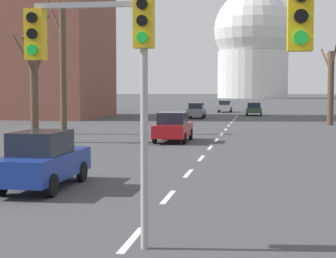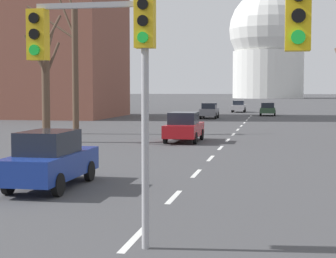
{
  "view_description": "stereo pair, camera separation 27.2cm",
  "coord_description": "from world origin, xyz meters",
  "px_view_note": "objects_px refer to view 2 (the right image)",
  "views": [
    {
      "loc": [
        2.48,
        -4.05,
        2.98
      ],
      "look_at": [
        0.91,
        5.56,
        2.3
      ],
      "focal_mm": 60.0,
      "sensor_mm": 36.0,
      "label": 1
    },
    {
      "loc": [
        2.74,
        -4.0,
        2.98
      ],
      "look_at": [
        0.91,
        5.56,
        2.3
      ],
      "focal_mm": 60.0,
      "sensor_mm": 36.0,
      "label": 2
    }
  ],
  "objects_px": {
    "traffic_signal_centre_tall": "(106,54)",
    "sedan_mid_centre": "(209,111)",
    "sedan_near_left": "(268,109)",
    "sedan_far_left": "(239,106)",
    "sedan_far_right": "(51,159)",
    "sedan_near_right": "(184,127)"
  },
  "relations": [
    {
      "from": "traffic_signal_centre_tall",
      "to": "sedan_mid_centre",
      "type": "bearing_deg",
      "value": 94.32
    },
    {
      "from": "sedan_mid_centre",
      "to": "sedan_near_right",
      "type": "bearing_deg",
      "value": -86.53
    },
    {
      "from": "sedan_far_left",
      "to": "sedan_far_right",
      "type": "distance_m",
      "value": 59.34
    },
    {
      "from": "sedan_near_right",
      "to": "sedan_far_right",
      "type": "height_order",
      "value": "sedan_far_right"
    },
    {
      "from": "sedan_near_right",
      "to": "sedan_far_right",
      "type": "xyz_separation_m",
      "value": [
        -1.56,
        -15.77,
        0.02
      ]
    },
    {
      "from": "sedan_mid_centre",
      "to": "sedan_far_right",
      "type": "relative_size",
      "value": 0.9
    },
    {
      "from": "sedan_mid_centre",
      "to": "sedan_far_right",
      "type": "bearing_deg",
      "value": -89.93
    },
    {
      "from": "sedan_near_left",
      "to": "sedan_far_right",
      "type": "height_order",
      "value": "sedan_far_right"
    },
    {
      "from": "sedan_near_right",
      "to": "sedan_mid_centre",
      "type": "height_order",
      "value": "sedan_near_right"
    },
    {
      "from": "sedan_far_left",
      "to": "sedan_far_right",
      "type": "bearing_deg",
      "value": -91.84
    },
    {
      "from": "traffic_signal_centre_tall",
      "to": "sedan_mid_centre",
      "type": "height_order",
      "value": "traffic_signal_centre_tall"
    },
    {
      "from": "sedan_mid_centre",
      "to": "sedan_near_left",
      "type": "bearing_deg",
      "value": 52.82
    },
    {
      "from": "sedan_near_right",
      "to": "sedan_far_right",
      "type": "relative_size",
      "value": 1.01
    },
    {
      "from": "sedan_mid_centre",
      "to": "sedan_far_left",
      "type": "bearing_deg",
      "value": 83.47
    },
    {
      "from": "traffic_signal_centre_tall",
      "to": "sedan_far_right",
      "type": "relative_size",
      "value": 1.1
    },
    {
      "from": "sedan_mid_centre",
      "to": "traffic_signal_centre_tall",
      "type": "bearing_deg",
      "value": -85.68
    },
    {
      "from": "traffic_signal_centre_tall",
      "to": "sedan_near_right",
      "type": "xyz_separation_m",
      "value": [
        -2.03,
        21.62,
        -2.8
      ]
    },
    {
      "from": "sedan_near_right",
      "to": "sedan_mid_centre",
      "type": "bearing_deg",
      "value": 93.47
    },
    {
      "from": "traffic_signal_centre_tall",
      "to": "sedan_near_left",
      "type": "bearing_deg",
      "value": 87.68
    },
    {
      "from": "sedan_near_left",
      "to": "traffic_signal_centre_tall",
      "type": "bearing_deg",
      "value": -92.32
    },
    {
      "from": "sedan_near_right",
      "to": "traffic_signal_centre_tall",
      "type": "bearing_deg",
      "value": -84.65
    },
    {
      "from": "sedan_mid_centre",
      "to": "sedan_far_right",
      "type": "xyz_separation_m",
      "value": [
        0.05,
        -42.23,
        0.05
      ]
    }
  ]
}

